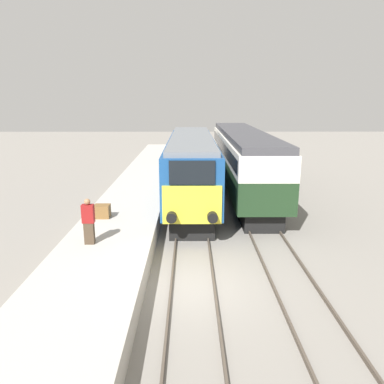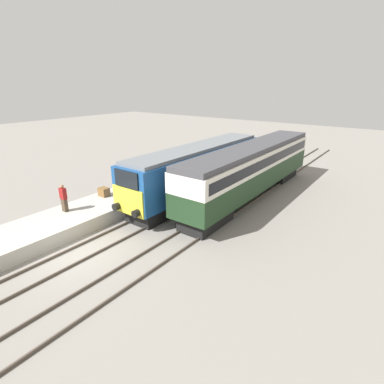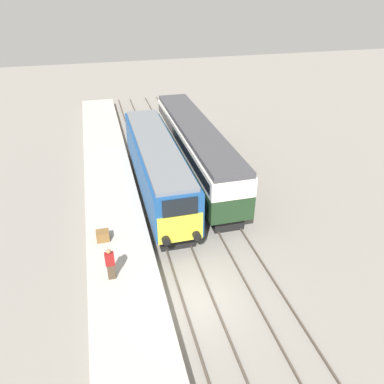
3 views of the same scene
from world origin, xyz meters
name	(u,v)px [view 1 (image 1 of 3)]	position (x,y,z in m)	size (l,w,h in m)	color
ground_plane	(193,287)	(0.00, 0.00, 0.00)	(120.00, 120.00, 0.00)	gray
platform_left	(131,208)	(-3.30, 8.00, 0.41)	(3.50, 50.00, 0.83)	#B7B2A8
rails_near_track	(192,233)	(0.00, 5.00, 0.07)	(1.51, 60.00, 0.14)	#4C4238
rails_far_track	(265,233)	(3.40, 5.00, 0.07)	(1.50, 60.00, 0.14)	#4C4238
locomotive	(191,165)	(0.00, 10.80, 2.23)	(2.70, 14.82, 3.98)	black
passenger_carriage	(243,156)	(3.40, 13.01, 2.46)	(2.75, 16.77, 4.08)	black
person_on_platform	(89,221)	(-3.85, 1.82, 1.70)	(0.44, 0.26, 1.75)	#473828
luggage_crate	(102,211)	(-4.10, 4.99, 1.13)	(0.70, 0.56, 0.60)	brown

